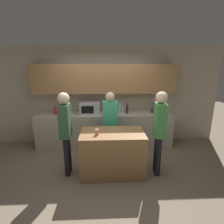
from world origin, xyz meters
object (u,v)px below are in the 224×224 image
person_left (110,120)px  microwave (90,108)px  bottle_0 (120,108)px  bottle_1 (123,109)px  cup_0 (97,132)px  toaster (59,110)px  person_center (66,127)px  bottle_2 (127,109)px  potted_plant (154,105)px  person_right (159,127)px

person_left → microwave: bearing=-54.0°
bottle_0 → bottle_1: size_ratio=1.38×
microwave → cup_0: (0.24, -1.40, -0.13)m
microwave → person_left: 0.85m
toaster → person_left: size_ratio=0.16×
bottle_1 → person_left: bearing=-117.8°
person_center → bottle_2: bearing=132.3°
bottle_0 → toaster: bearing=-176.7°
microwave → potted_plant: (1.71, 0.00, 0.05)m
potted_plant → person_center: person_center is taller
bottle_1 → bottle_2: bearing=-42.1°
potted_plant → cup_0: potted_plant is taller
toaster → cup_0: toaster is taller
toaster → person_left: person_left is taller
microwave → person_right: (1.45, -1.36, -0.06)m
bottle_1 → bottle_2: bottle_2 is taller
microwave → potted_plant: potted_plant is taller
bottle_2 → person_right: bearing=-70.4°
bottle_1 → cup_0: 1.58m
toaster → bottle_1: size_ratio=1.10×
bottle_1 → person_center: 1.84m
bottle_0 → potted_plant: bearing=-5.9°
person_left → toaster: bearing=-28.5°
potted_plant → person_center: 2.46m
bottle_2 → person_center: 1.84m
person_right → person_left: bearing=57.6°
cup_0 → person_right: 1.22m
potted_plant → bottle_0: bearing=174.1°
microwave → person_left: bearing=-52.0°
bottle_2 → toaster: bearing=178.4°
person_right → bottle_0: bearing=28.3°
person_center → person_right: size_ratio=0.99×
microwave → person_right: person_right is taller
person_right → cup_0: bearing=96.3°
potted_plant → cup_0: bearing=-136.5°
toaster → potted_plant: size_ratio=0.66×
toaster → bottle_1: 1.70m
microwave → person_center: (-0.37, -1.29, -0.07)m
bottle_0 → bottle_2: (0.18, -0.14, -0.01)m
person_left → person_right: bearing=141.2°
bottle_1 → person_right: person_right is taller
microwave → person_right: size_ratio=0.30×
bottle_2 → cup_0: bottle_2 is taller
toaster → person_left: 1.48m
bottle_1 → person_left: person_left is taller
bottle_0 → bottle_2: 0.23m
toaster → person_left: bearing=-26.5°
toaster → bottle_0: size_ratio=0.80×
toaster → person_right: size_ratio=0.15×
bottle_0 → bottle_1: 0.10m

